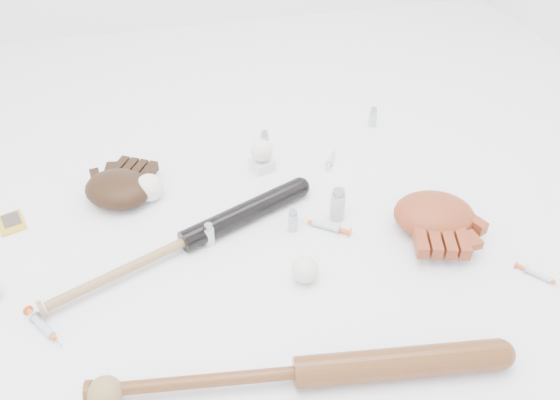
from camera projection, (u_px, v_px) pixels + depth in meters
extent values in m
plane|color=white|center=(268.00, 234.00, 1.47)|extent=(3.00, 3.00, 0.00)
cube|color=gold|center=(11.00, 223.00, 1.51)|extent=(0.09, 0.11, 0.01)
cube|color=white|center=(262.00, 165.00, 1.69)|extent=(0.08, 0.08, 0.04)
sphere|color=white|center=(262.00, 151.00, 1.66)|extent=(0.07, 0.07, 0.07)
sphere|color=white|center=(149.00, 188.00, 1.57)|extent=(0.08, 0.08, 0.08)
sphere|color=white|center=(305.00, 270.00, 1.33)|extent=(0.07, 0.07, 0.07)
sphere|color=olive|center=(105.00, 393.00, 1.07)|extent=(0.07, 0.07, 0.07)
cylinder|color=#B1BBC2|center=(265.00, 141.00, 1.76)|extent=(0.03, 0.03, 0.07)
cylinder|color=#B1BBC2|center=(373.00, 117.00, 1.88)|extent=(0.03, 0.03, 0.07)
cylinder|color=#B1BBC2|center=(293.00, 220.00, 1.47)|extent=(0.03, 0.03, 0.07)
cylinder|color=#B1BBC2|center=(338.00, 204.00, 1.49)|extent=(0.04, 0.04, 0.10)
cylinder|color=#B1BBC2|center=(209.00, 234.00, 1.42)|extent=(0.03, 0.03, 0.07)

